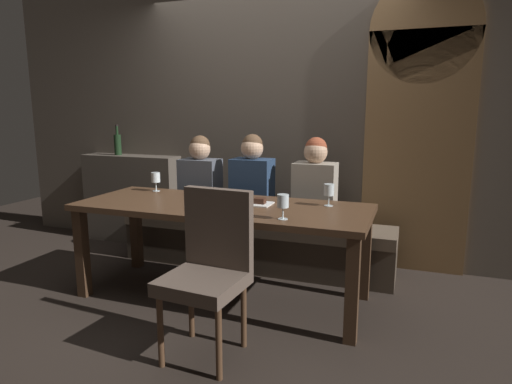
% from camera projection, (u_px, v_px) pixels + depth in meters
% --- Properties ---
extents(ground, '(9.00, 9.00, 0.00)m').
position_uv_depth(ground, '(223.00, 297.00, 3.43)').
color(ground, black).
extents(back_wall_tiled, '(6.00, 0.12, 3.00)m').
position_uv_depth(back_wall_tiled, '(273.00, 103.00, 4.27)').
color(back_wall_tiled, brown).
rests_on(back_wall_tiled, ground).
extents(arched_door, '(0.90, 0.05, 2.55)m').
position_uv_depth(arched_door, '(419.00, 118.00, 3.78)').
color(arched_door, brown).
rests_on(arched_door, ground).
extents(back_counter, '(1.10, 0.28, 0.95)m').
position_uv_depth(back_counter, '(133.00, 198.00, 4.82)').
color(back_counter, '#494138').
rests_on(back_counter, ground).
extents(dining_table, '(2.20, 0.84, 0.74)m').
position_uv_depth(dining_table, '(222.00, 216.00, 3.31)').
color(dining_table, '#412B1C').
rests_on(dining_table, ground).
extents(banquette_bench, '(2.50, 0.44, 0.45)m').
position_uv_depth(banquette_bench, '(254.00, 243.00, 4.03)').
color(banquette_bench, '#40352A').
rests_on(banquette_bench, ground).
extents(chair_near_side, '(0.47, 0.47, 0.98)m').
position_uv_depth(chair_near_side, '(210.00, 262.00, 2.58)').
color(chair_near_side, '#4C3321').
rests_on(chair_near_side, ground).
extents(diner_redhead, '(0.36, 0.24, 0.75)m').
position_uv_depth(diner_redhead, '(200.00, 178.00, 4.10)').
color(diner_redhead, '#4C515B').
rests_on(diner_redhead, banquette_bench).
extents(diner_bearded, '(0.36, 0.24, 0.78)m').
position_uv_depth(diner_bearded, '(252.00, 180.00, 3.92)').
color(diner_bearded, navy).
rests_on(diner_bearded, banquette_bench).
extents(diner_far_end, '(0.36, 0.24, 0.76)m').
position_uv_depth(diner_far_end, '(315.00, 184.00, 3.77)').
color(diner_far_end, '#9E9384').
rests_on(diner_far_end, banquette_bench).
extents(wine_bottle_dark_red, '(0.08, 0.08, 0.33)m').
position_uv_depth(wine_bottle_dark_red, '(118.00, 144.00, 4.75)').
color(wine_bottle_dark_red, black).
rests_on(wine_bottle_dark_red, back_counter).
extents(wine_glass_near_left, '(0.08, 0.08, 0.16)m').
position_uv_depth(wine_glass_near_left, '(283.00, 202.00, 2.82)').
color(wine_glass_near_left, silver).
rests_on(wine_glass_near_left, dining_table).
extents(wine_glass_far_right, '(0.08, 0.08, 0.16)m').
position_uv_depth(wine_glass_far_right, '(156.00, 178.00, 3.80)').
color(wine_glass_far_right, silver).
rests_on(wine_glass_far_right, dining_table).
extents(wine_glass_far_left, '(0.08, 0.08, 0.16)m').
position_uv_depth(wine_glass_far_left, '(329.00, 191.00, 3.21)').
color(wine_glass_far_left, silver).
rests_on(wine_glass_far_left, dining_table).
extents(dessert_plate, '(0.19, 0.19, 0.05)m').
position_uv_depth(dessert_plate, '(259.00, 203.00, 3.27)').
color(dessert_plate, white).
rests_on(dessert_plate, dining_table).
extents(folded_napkin, '(0.14, 0.13, 0.01)m').
position_uv_depth(folded_napkin, '(222.00, 210.00, 3.09)').
color(folded_napkin, silver).
rests_on(folded_napkin, dining_table).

